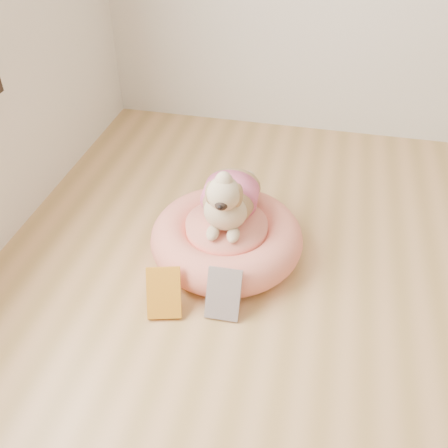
% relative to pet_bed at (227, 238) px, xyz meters
% --- Properties ---
extents(pet_bed, '(0.65, 0.65, 0.17)m').
position_rel_pet_bed_xyz_m(pet_bed, '(0.00, 0.00, 0.00)').
color(pet_bed, '#E27358').
rests_on(pet_bed, floor).
extents(dog, '(0.31, 0.43, 0.30)m').
position_rel_pet_bed_xyz_m(dog, '(0.00, 0.03, 0.24)').
color(dog, olive).
rests_on(dog, pet_bed).
extents(book_yellow, '(0.16, 0.16, 0.17)m').
position_rel_pet_bed_xyz_m(book_yellow, '(-0.16, -0.37, 0.01)').
color(book_yellow, gold).
rests_on(book_yellow, floor).
extents(book_white, '(0.13, 0.12, 0.18)m').
position_rel_pet_bed_xyz_m(book_white, '(0.06, -0.33, 0.01)').
color(book_white, white).
rests_on(book_white, floor).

